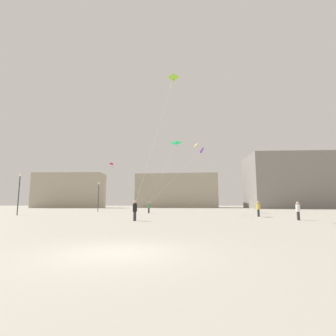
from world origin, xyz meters
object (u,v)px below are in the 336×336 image
(person_in_green, at_px, (149,207))
(kite_lime_delta, at_px, (172,83))
(kite_violet_diamond, at_px, (201,150))
(person_in_yellow, at_px, (258,208))
(building_left_hall, at_px, (69,191))
(person_in_white, at_px, (298,210))
(person_in_black, at_px, (135,210))
(building_centre_hall, at_px, (177,191))
(lamppost_west, at_px, (19,187))
(kite_crimson_diamond, at_px, (112,165))
(kite_amber_diamond, at_px, (197,146))
(building_right_hall, at_px, (296,182))
(lamppost_east, at_px, (99,192))
(kite_emerald_delta, at_px, (175,144))

(person_in_green, relative_size, kite_lime_delta, 0.12)
(kite_lime_delta, xyz_separation_m, kite_violet_diamond, (4.02, 18.47, -3.40))
(person_in_yellow, xyz_separation_m, building_left_hall, (-47.26, 53.21, 4.77))
(person_in_white, bearing_deg, person_in_yellow, 46.99)
(person_in_black, height_order, building_centre_hall, building_centre_hall)
(kite_violet_diamond, bearing_deg, person_in_yellow, -68.37)
(building_centre_hall, relative_size, lamppost_west, 5.35)
(person_in_yellow, xyz_separation_m, lamppost_west, (-29.20, 1.01, 2.55))
(kite_violet_diamond, bearing_deg, kite_crimson_diamond, -177.70)
(kite_amber_diamond, distance_m, building_left_hall, 65.55)
(person_in_green, bearing_deg, kite_lime_delta, 135.33)
(kite_violet_diamond, relative_size, lamppost_west, 1.88)
(lamppost_west, bearing_deg, person_in_black, -28.00)
(kite_violet_diamond, height_order, building_right_hall, building_right_hall)
(kite_amber_diamond, xyz_separation_m, lamppost_east, (-17.37, 13.94, -5.09))
(person_in_white, xyz_separation_m, building_centre_hall, (-13.08, 68.02, 4.84))
(person_in_white, relative_size, kite_amber_diamond, 0.21)
(person_in_yellow, distance_m, kite_crimson_diamond, 25.69)
(kite_amber_diamond, height_order, kite_crimson_diamond, kite_amber_diamond)
(kite_lime_delta, relative_size, kite_violet_diamond, 1.37)
(kite_lime_delta, bearing_deg, kite_crimson_diamond, 122.55)
(kite_crimson_diamond, xyz_separation_m, building_left_hall, (-26.39, 40.06, -2.42))
(kite_lime_delta, height_order, building_left_hall, kite_lime_delta)
(building_centre_hall, bearing_deg, lamppost_west, -106.38)
(building_left_hall, bearing_deg, kite_emerald_delta, -51.89)
(lamppost_east, bearing_deg, building_left_hall, 121.75)
(building_centre_hall, xyz_separation_m, lamppost_west, (-17.93, -61.00, -2.23))
(kite_amber_diamond, bearing_deg, building_left_hall, 128.27)
(lamppost_west, bearing_deg, building_left_hall, 109.09)
(person_in_white, bearing_deg, lamppost_east, 80.16)
(person_in_green, xyz_separation_m, kite_emerald_delta, (4.28, -4.05, 8.83))
(person_in_white, distance_m, building_centre_hall, 69.43)
(kite_amber_diamond, bearing_deg, building_centre_hall, 94.33)
(person_in_black, relative_size, person_in_yellow, 0.99)
(kite_crimson_diamond, relative_size, building_left_hall, 0.34)
(kite_amber_diamond, height_order, building_right_hall, building_right_hall)
(person_in_yellow, xyz_separation_m, kite_violet_diamond, (-5.46, 13.76, 9.61))
(person_in_yellow, xyz_separation_m, kite_crimson_diamond, (-20.87, 13.14, 7.19))
(lamppost_west, bearing_deg, person_in_green, 27.99)
(lamppost_east, bearing_deg, kite_violet_diamond, -6.02)
(person_in_yellow, relative_size, lamppost_east, 0.33)
(person_in_yellow, height_order, kite_lime_delta, kite_lime_delta)
(kite_crimson_diamond, height_order, building_right_hall, building_right_hall)
(kite_amber_diamond, relative_size, kite_lime_delta, 0.58)
(kite_violet_diamond, bearing_deg, lamppost_west, -151.77)
(person_in_white, bearing_deg, building_centre_hall, 41.06)
(person_in_white, relative_size, building_right_hall, 0.06)
(building_centre_hall, height_order, lamppost_west, building_centre_hall)
(person_in_yellow, relative_size, person_in_white, 1.06)
(person_in_yellow, height_order, person_in_white, person_in_yellow)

